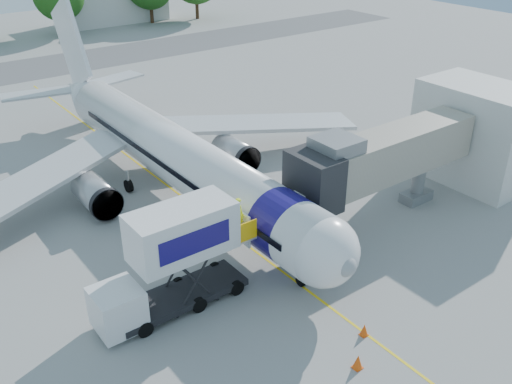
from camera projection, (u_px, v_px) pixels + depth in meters
ground at (206, 214)px, 37.36m from camera, size 160.00×160.00×0.00m
guidance_line at (206, 214)px, 37.36m from camera, size 0.15×70.00×0.01m
taxiway_strip at (15, 71)px, 67.09m from camera, size 120.00×10.00×0.01m
aircraft at (172, 153)px, 38.90m from camera, size 34.17×37.73×11.35m
jet_bridge at (376, 159)px, 34.61m from camera, size 13.90×3.20×6.60m
terminal_stub at (476, 133)px, 40.58m from camera, size 5.00×8.00×7.00m
catering_hiloader at (172, 262)px, 27.79m from camera, size 8.50×2.44×5.50m
ground_tug at (390, 368)px, 24.32m from camera, size 3.63×2.00×1.41m
safety_cone_a at (364, 330)px, 27.06m from camera, size 0.40×0.40×0.64m
safety_cone_b at (358, 362)px, 25.17m from camera, size 0.45×0.45×0.72m
outbuilding_right at (114, 5)px, 91.67m from camera, size 16.40×7.40×5.30m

